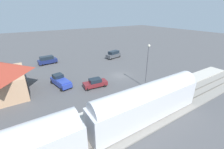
# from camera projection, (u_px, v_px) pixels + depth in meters

# --- Properties ---
(ground_plane) EXTENTS (200.00, 200.00, 0.00)m
(ground_plane) POSITION_uv_depth(u_px,v_px,m) (120.00, 76.00, 33.94)
(ground_plane) COLOR #4C4C4F
(railway_track) EXTENTS (4.80, 70.00, 0.30)m
(railway_track) POSITION_uv_depth(u_px,v_px,m) (172.00, 105.00, 23.00)
(railway_track) COLOR gray
(railway_track) RESTS_ON ground
(platform) EXTENTS (3.20, 46.00, 0.30)m
(platform) POSITION_uv_depth(u_px,v_px,m) (153.00, 94.00, 26.10)
(platform) COLOR #B7B2A8
(platform) RESTS_ON ground
(station_building) EXTENTS (10.34, 7.95, 6.03)m
(station_building) POSITION_uv_depth(u_px,v_px,m) (0.00, 78.00, 25.02)
(station_building) COLOR tan
(station_building) RESTS_ON ground
(pedestrian_on_platform) EXTENTS (0.36, 0.36, 1.71)m
(pedestrian_on_platform) POSITION_uv_depth(u_px,v_px,m) (175.00, 80.00, 28.73)
(pedestrian_on_platform) COLOR brown
(pedestrian_on_platform) RESTS_ON platform
(pickup_blue) EXTENTS (5.68, 3.30, 2.14)m
(pickup_blue) POSITION_uv_depth(u_px,v_px,m) (61.00, 81.00, 28.91)
(pickup_blue) COLOR #283D9E
(pickup_blue) RESTS_ON ground
(suv_charcoal) EXTENTS (3.05, 5.22, 2.22)m
(suv_charcoal) POSITION_uv_depth(u_px,v_px,m) (113.00, 54.00, 46.33)
(suv_charcoal) COLOR #47494F
(suv_charcoal) RESTS_ON ground
(suv_navy) EXTENTS (2.37, 5.05, 2.22)m
(suv_navy) POSITION_uv_depth(u_px,v_px,m) (47.00, 60.00, 41.01)
(suv_navy) COLOR navy
(suv_navy) RESTS_ON ground
(sedan_maroon) EXTENTS (2.25, 4.65, 1.74)m
(sedan_maroon) POSITION_uv_depth(u_px,v_px,m) (95.00, 83.00, 28.45)
(sedan_maroon) COLOR maroon
(sedan_maroon) RESTS_ON ground
(light_pole_near_platform) EXTENTS (0.44, 0.44, 8.29)m
(light_pole_near_platform) POSITION_uv_depth(u_px,v_px,m) (147.00, 62.00, 26.73)
(light_pole_near_platform) COLOR #515156
(light_pole_near_platform) RESTS_ON ground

